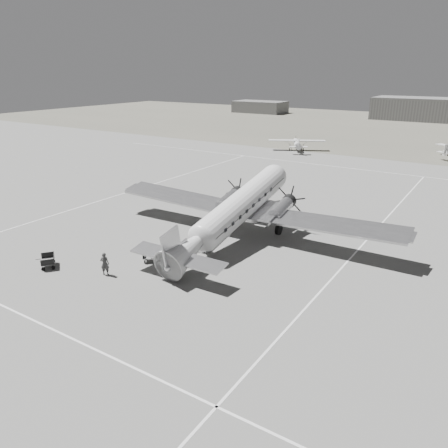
{
  "coord_description": "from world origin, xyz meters",
  "views": [
    {
      "loc": [
        20.94,
        -27.31,
        14.59
      ],
      "look_at": [
        2.08,
        2.11,
        2.2
      ],
      "focal_mm": 35.0,
      "sensor_mm": 36.0,
      "label": 1
    }
  ],
  "objects_px": {
    "passenger": "(177,245)",
    "shed_secondary": "(260,107)",
    "dc3_airliner": "(236,212)",
    "ramp_agent": "(171,247)",
    "hangar_main": "(448,110)",
    "light_plane_left": "(297,145)",
    "baggage_cart_far": "(48,261)",
    "ground_crew": "(105,264)",
    "baggage_cart_near": "(153,257)"
  },
  "relations": [
    {
      "from": "passenger",
      "to": "shed_secondary",
      "type": "bearing_deg",
      "value": 33.91
    },
    {
      "from": "dc3_airliner",
      "to": "ramp_agent",
      "type": "bearing_deg",
      "value": -114.83
    },
    {
      "from": "hangar_main",
      "to": "shed_secondary",
      "type": "height_order",
      "value": "hangar_main"
    },
    {
      "from": "light_plane_left",
      "to": "baggage_cart_far",
      "type": "distance_m",
      "value": 58.83
    },
    {
      "from": "hangar_main",
      "to": "ground_crew",
      "type": "bearing_deg",
      "value": -93.43
    },
    {
      "from": "light_plane_left",
      "to": "passenger",
      "type": "height_order",
      "value": "light_plane_left"
    },
    {
      "from": "dc3_airliner",
      "to": "baggage_cart_near",
      "type": "xyz_separation_m",
      "value": [
        -3.29,
        -7.5,
        -2.33
      ]
    },
    {
      "from": "shed_secondary",
      "to": "dc3_airliner",
      "type": "bearing_deg",
      "value": -62.76
    },
    {
      "from": "baggage_cart_near",
      "to": "passenger",
      "type": "relative_size",
      "value": 0.97
    },
    {
      "from": "passenger",
      "to": "light_plane_left",
      "type": "bearing_deg",
      "value": 21.64
    },
    {
      "from": "shed_secondary",
      "to": "light_plane_left",
      "type": "height_order",
      "value": "shed_secondary"
    },
    {
      "from": "hangar_main",
      "to": "baggage_cart_near",
      "type": "height_order",
      "value": "hangar_main"
    },
    {
      "from": "baggage_cart_far",
      "to": "hangar_main",
      "type": "bearing_deg",
      "value": 122.14
    },
    {
      "from": "baggage_cart_far",
      "to": "light_plane_left",
      "type": "bearing_deg",
      "value": 132.34
    },
    {
      "from": "baggage_cart_near",
      "to": "passenger",
      "type": "distance_m",
      "value": 2.4
    },
    {
      "from": "baggage_cart_near",
      "to": "hangar_main",
      "type": "bearing_deg",
      "value": 54.06
    },
    {
      "from": "light_plane_left",
      "to": "baggage_cart_far",
      "type": "bearing_deg",
      "value": -113.14
    },
    {
      "from": "baggage_cart_far",
      "to": "shed_secondary",
      "type": "bearing_deg",
      "value": 148.72
    },
    {
      "from": "ground_crew",
      "to": "passenger",
      "type": "height_order",
      "value": "ground_crew"
    },
    {
      "from": "baggage_cart_far",
      "to": "ground_crew",
      "type": "relative_size",
      "value": 0.92
    },
    {
      "from": "shed_secondary",
      "to": "ramp_agent",
      "type": "height_order",
      "value": "shed_secondary"
    },
    {
      "from": "shed_secondary",
      "to": "baggage_cart_near",
      "type": "height_order",
      "value": "shed_secondary"
    },
    {
      "from": "baggage_cart_far",
      "to": "ground_crew",
      "type": "bearing_deg",
      "value": 54.17
    },
    {
      "from": "passenger",
      "to": "baggage_cart_far",
      "type": "bearing_deg",
      "value": 145.96
    },
    {
      "from": "ground_crew",
      "to": "hangar_main",
      "type": "bearing_deg",
      "value": -124.04
    },
    {
      "from": "hangar_main",
      "to": "dc3_airliner",
      "type": "bearing_deg",
      "value": -91.44
    },
    {
      "from": "ground_crew",
      "to": "passenger",
      "type": "relative_size",
      "value": 1.14
    },
    {
      "from": "hangar_main",
      "to": "shed_secondary",
      "type": "bearing_deg",
      "value": -175.24
    },
    {
      "from": "ground_crew",
      "to": "passenger",
      "type": "bearing_deg",
      "value": -139.45
    },
    {
      "from": "dc3_airliner",
      "to": "hangar_main",
      "type": "bearing_deg",
      "value": 87.62
    },
    {
      "from": "baggage_cart_far",
      "to": "ground_crew",
      "type": "height_order",
      "value": "ground_crew"
    },
    {
      "from": "ground_crew",
      "to": "light_plane_left",
      "type": "bearing_deg",
      "value": -111.05
    },
    {
      "from": "baggage_cart_far",
      "to": "passenger",
      "type": "relative_size",
      "value": 1.05
    },
    {
      "from": "dc3_airliner",
      "to": "baggage_cart_far",
      "type": "relative_size",
      "value": 17.59
    },
    {
      "from": "baggage_cart_far",
      "to": "ramp_agent",
      "type": "height_order",
      "value": "ramp_agent"
    },
    {
      "from": "ramp_agent",
      "to": "dc3_airliner",
      "type": "bearing_deg",
      "value": -21.18
    },
    {
      "from": "shed_secondary",
      "to": "passenger",
      "type": "height_order",
      "value": "shed_secondary"
    },
    {
      "from": "hangar_main",
      "to": "ramp_agent",
      "type": "bearing_deg",
      "value": -92.61
    },
    {
      "from": "shed_secondary",
      "to": "baggage_cart_near",
      "type": "relative_size",
      "value": 11.81
    },
    {
      "from": "light_plane_left",
      "to": "passenger",
      "type": "relative_size",
      "value": 6.85
    },
    {
      "from": "shed_secondary",
      "to": "passenger",
      "type": "relative_size",
      "value": 11.42
    },
    {
      "from": "baggage_cart_far",
      "to": "ramp_agent",
      "type": "relative_size",
      "value": 0.93
    },
    {
      "from": "ground_crew",
      "to": "baggage_cart_near",
      "type": "bearing_deg",
      "value": -141.3
    },
    {
      "from": "shed_secondary",
      "to": "light_plane_left",
      "type": "distance_m",
      "value": 77.73
    },
    {
      "from": "dc3_airliner",
      "to": "shed_secondary",
      "type": "bearing_deg",
      "value": 116.3
    },
    {
      "from": "baggage_cart_near",
      "to": "passenger",
      "type": "bearing_deg",
      "value": 41.21
    },
    {
      "from": "ground_crew",
      "to": "baggage_cart_far",
      "type": "bearing_deg",
      "value": -14.12
    },
    {
      "from": "baggage_cart_near",
      "to": "light_plane_left",
      "type": "bearing_deg",
      "value": 68.6
    },
    {
      "from": "baggage_cart_near",
      "to": "passenger",
      "type": "xyz_separation_m",
      "value": [
        0.64,
        2.28,
        0.36
      ]
    },
    {
      "from": "dc3_airliner",
      "to": "baggage_cart_far",
      "type": "distance_m",
      "value": 16.0
    }
  ]
}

